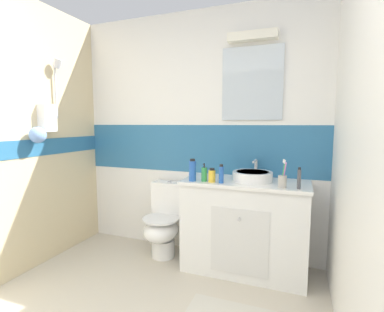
{
  "coord_description": "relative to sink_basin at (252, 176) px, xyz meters",
  "views": [
    {
      "loc": [
        1.01,
        -0.4,
        1.37
      ],
      "look_at": [
        0.15,
        1.88,
        1.09
      ],
      "focal_mm": 26.59,
      "sensor_mm": 36.0,
      "label": 1
    }
  ],
  "objects": [
    {
      "name": "wall_back_tiled",
      "position": [
        -0.62,
        0.29,
        0.36
      ],
      "size": [
        3.2,
        0.2,
        2.5
      ],
      "color": "white",
      "rests_on": "ground_plane"
    },
    {
      "name": "wall_right_plain",
      "position": [
        0.72,
        -0.96,
        0.35
      ],
      "size": [
        0.1,
        3.48,
        2.5
      ],
      "primitive_type": "cube",
      "color": "white",
      "rests_on": "ground_plane"
    },
    {
      "name": "vanity_cabinet",
      "position": [
        -0.06,
        -0.01,
        -0.47
      ],
      "size": [
        1.12,
        0.53,
        0.85
      ],
      "color": "white",
      "rests_on": "ground_plane"
    },
    {
      "name": "sink_basin",
      "position": [
        0.0,
        0.0,
        0.0
      ],
      "size": [
        0.36,
        0.4,
        0.18
      ],
      "color": "white",
      "rests_on": "vanity_cabinet"
    },
    {
      "name": "toilet",
      "position": [
        -0.89,
        -0.0,
        -0.54
      ],
      "size": [
        0.37,
        0.5,
        0.76
      ],
      "color": "white",
      "rests_on": "ground_plane"
    },
    {
      "name": "toothbrush_cup",
      "position": [
        0.27,
        -0.19,
        0.01
      ],
      "size": [
        0.07,
        0.07,
        0.23
      ],
      "color": "#B2ADA3",
      "rests_on": "vanity_cabinet"
    },
    {
      "name": "soap_dispenser",
      "position": [
        -0.4,
        -0.17,
        0.02
      ],
      "size": [
        0.05,
        0.05,
        0.16
      ],
      "color": "green",
      "rests_on": "vanity_cabinet"
    },
    {
      "name": "shampoo_bottle_tall",
      "position": [
        -0.5,
        -0.2,
        0.05
      ],
      "size": [
        0.06,
        0.06,
        0.2
      ],
      "color": "#2659B2",
      "rests_on": "vanity_cabinet"
    },
    {
      "name": "lotion_bottle_short",
      "position": [
        -0.33,
        -0.18,
        0.01
      ],
      "size": [
        0.06,
        0.06,
        0.13
      ],
      "color": "yellow",
      "rests_on": "vanity_cabinet"
    },
    {
      "name": "deodorant_spray_can",
      "position": [
        -0.24,
        -0.19,
        0.03
      ],
      "size": [
        0.04,
        0.04,
        0.17
      ],
      "color": "#2659B2",
      "rests_on": "vanity_cabinet"
    },
    {
      "name": "toothpaste_tube_upright",
      "position": [
        0.39,
        -0.2,
        0.04
      ],
      "size": [
        0.03,
        0.03,
        0.17
      ],
      "color": "#4C4C51",
      "rests_on": "vanity_cabinet"
    }
  ]
}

